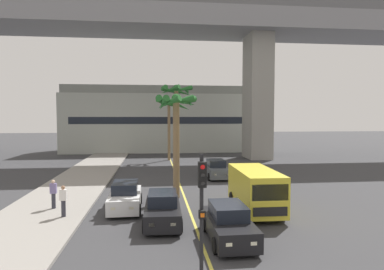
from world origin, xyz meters
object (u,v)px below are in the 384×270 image
at_px(car_queue_front, 163,209).
at_px(traffic_light_median_near, 202,204).
at_px(palm_tree_near_median, 169,109).
at_px(pedestrian_near_crosswalk, 53,193).
at_px(car_queue_fourth, 216,169).
at_px(delivery_van, 255,189).
at_px(pedestrian_far_along, 63,200).
at_px(car_queue_second, 229,224).
at_px(palm_tree_far_median, 176,103).
at_px(car_queue_third, 125,197).
at_px(palm_tree_mid_median, 176,115).

relative_size(car_queue_front, traffic_light_median_near, 0.99).
xyz_separation_m(palm_tree_near_median, pedestrian_near_crosswalk, (-7.44, -21.37, -5.24)).
bearing_deg(car_queue_front, car_queue_fourth, 67.65).
relative_size(traffic_light_median_near, palm_tree_near_median, 0.56).
xyz_separation_m(delivery_van, pedestrian_far_along, (-10.28, -0.30, -0.29)).
height_order(car_queue_front, delivery_van, delivery_van).
distance_m(car_queue_fourth, palm_tree_near_median, 13.94).
relative_size(palm_tree_near_median, pedestrian_far_along, 4.66).
bearing_deg(car_queue_fourth, car_queue_front, -112.35).
xyz_separation_m(car_queue_fourth, pedestrian_near_crosswalk, (-10.99, -9.07, 0.28)).
height_order(car_queue_second, traffic_light_median_near, traffic_light_median_near).
xyz_separation_m(car_queue_fourth, palm_tree_far_median, (-3.27, 2.81, 5.87)).
bearing_deg(car_queue_third, palm_tree_mid_median, 38.88).
relative_size(car_queue_fourth, palm_tree_mid_median, 0.60).
xyz_separation_m(car_queue_second, traffic_light_median_near, (-1.74, -4.05, 1.99)).
xyz_separation_m(car_queue_second, pedestrian_near_crosswalk, (-8.81, 5.49, 0.28)).
distance_m(palm_tree_mid_median, pedestrian_near_crosswalk, 8.68).
height_order(delivery_van, pedestrian_near_crosswalk, delivery_van).
height_order(car_queue_second, pedestrian_near_crosswalk, pedestrian_near_crosswalk).
bearing_deg(delivery_van, pedestrian_near_crosswalk, 173.02).
distance_m(palm_tree_near_median, palm_tree_far_median, 9.49).
height_order(car_queue_front, car_queue_second, same).
bearing_deg(palm_tree_near_median, palm_tree_mid_median, -91.09).
xyz_separation_m(car_queue_front, pedestrian_far_along, (-5.07, 1.27, 0.28)).
xyz_separation_m(delivery_van, palm_tree_far_median, (-3.53, 13.26, 5.30)).
bearing_deg(car_queue_second, palm_tree_far_median, 93.58).
distance_m(palm_tree_far_median, pedestrian_near_crosswalk, 15.24).
xyz_separation_m(car_queue_third, pedestrian_near_crosswalk, (-3.99, 0.15, 0.28)).
bearing_deg(car_queue_front, pedestrian_far_along, 165.93).
xyz_separation_m(car_queue_third, palm_tree_far_median, (3.74, 12.04, 5.87)).
bearing_deg(palm_tree_near_median, delivery_van, -80.48).
height_order(car_queue_third, palm_tree_mid_median, palm_tree_mid_median).
bearing_deg(car_queue_third, pedestrian_far_along, -153.08).
height_order(car_queue_second, palm_tree_mid_median, palm_tree_mid_median).
bearing_deg(palm_tree_near_median, car_queue_front, -93.27).
height_order(car_queue_fourth, delivery_van, delivery_van).
relative_size(traffic_light_median_near, palm_tree_far_median, 0.51).
relative_size(traffic_light_median_near, palm_tree_mid_median, 0.62).
distance_m(car_queue_front, car_queue_third, 3.48).
height_order(car_queue_second, car_queue_fourth, same).
distance_m(delivery_van, pedestrian_near_crosswalk, 11.34).
height_order(car_queue_front, palm_tree_far_median, palm_tree_far_median).
xyz_separation_m(traffic_light_median_near, pedestrian_near_crosswalk, (-7.07, 9.54, -1.72)).
distance_m(car_queue_third, delivery_van, 7.39).
bearing_deg(pedestrian_far_along, car_queue_front, -14.07).
bearing_deg(pedestrian_near_crosswalk, car_queue_third, -2.13).
relative_size(car_queue_fourth, palm_tree_near_median, 0.54).
bearing_deg(palm_tree_far_median, car_queue_second, -86.42).
distance_m(car_queue_third, palm_tree_near_median, 22.48).
relative_size(car_queue_second, palm_tree_mid_median, 0.61).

